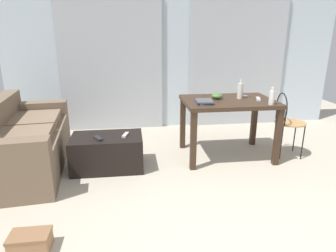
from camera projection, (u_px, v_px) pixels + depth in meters
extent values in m
plane|color=#B2A893|center=(201.00, 177.00, 3.42)|extent=(8.11, 8.11, 0.00)
cube|color=silver|center=(175.00, 50.00, 4.99)|extent=(5.65, 0.10, 2.67)
cube|color=#B2B7BC|center=(111.00, 64.00, 4.84)|extent=(1.70, 0.03, 2.23)
cube|color=#B2B7BC|center=(237.00, 63.00, 5.11)|extent=(1.70, 0.03, 2.23)
cube|color=brown|center=(27.00, 150.00, 3.61)|extent=(1.02, 1.93, 0.46)
cube|color=brown|center=(37.00, 108.00, 4.29)|extent=(0.85, 0.28, 0.19)
cube|color=brown|center=(3.00, 151.00, 2.75)|extent=(0.85, 0.28, 0.19)
cube|color=#7D664F|center=(34.00, 120.00, 3.88)|extent=(0.66, 0.75, 0.10)
cube|color=#7D664F|center=(21.00, 138.00, 3.20)|extent=(0.66, 0.75, 0.10)
cube|color=black|center=(108.00, 152.00, 3.60)|extent=(0.86, 0.53, 0.42)
cube|color=#382619|center=(229.00, 102.00, 3.81)|extent=(1.17, 0.83, 0.05)
cube|color=#382619|center=(193.00, 141.00, 3.52)|extent=(0.07, 0.07, 0.73)
cube|color=#382619|center=(278.00, 137.00, 3.65)|extent=(0.07, 0.07, 0.73)
cube|color=#382619|center=(183.00, 124.00, 4.20)|extent=(0.07, 0.07, 0.73)
cube|color=#382619|center=(254.00, 121.00, 4.33)|extent=(0.07, 0.07, 0.73)
cylinder|color=#B7844C|center=(290.00, 123.00, 3.91)|extent=(0.40, 0.40, 0.02)
cylinder|color=black|center=(303.00, 143.00, 3.84)|extent=(0.02, 0.02, 0.46)
cylinder|color=black|center=(295.00, 136.00, 4.11)|extent=(0.02, 0.02, 0.46)
cylinder|color=black|center=(281.00, 143.00, 3.85)|extent=(0.02, 0.02, 0.46)
cylinder|color=black|center=(275.00, 136.00, 4.12)|extent=(0.02, 0.02, 0.46)
torus|color=black|center=(282.00, 108.00, 3.85)|extent=(0.08, 0.39, 0.39)
cylinder|color=black|center=(285.00, 118.00, 3.72)|extent=(0.02, 0.02, 0.20)
cylinder|color=black|center=(277.00, 112.00, 4.04)|extent=(0.02, 0.02, 0.20)
cylinder|color=beige|center=(240.00, 91.00, 3.84)|extent=(0.07, 0.07, 0.20)
cylinder|color=beige|center=(241.00, 81.00, 3.80)|extent=(0.03, 0.03, 0.06)
cylinder|color=beige|center=(272.00, 98.00, 3.51)|extent=(0.07, 0.07, 0.17)
cylinder|color=beige|center=(273.00, 89.00, 3.48)|extent=(0.03, 0.03, 0.05)
ellipsoid|color=#477033|center=(217.00, 96.00, 3.84)|extent=(0.15, 0.15, 0.08)
cube|color=#33519E|center=(204.00, 102.00, 3.63)|extent=(0.20, 0.26, 0.02)
cube|color=#4C4C51|center=(205.00, 101.00, 3.62)|extent=(0.22, 0.28, 0.02)
cube|color=#B7B7B2|center=(258.00, 99.00, 3.79)|extent=(0.11, 0.19, 0.02)
cube|color=#9EA0A5|center=(246.00, 96.00, 4.03)|extent=(0.07, 0.03, 0.00)
torus|color=#262628|center=(250.00, 96.00, 4.02)|extent=(0.03, 0.03, 0.00)
cube|color=#9EA0A5|center=(246.00, 95.00, 4.05)|extent=(0.06, 0.06, 0.00)
torus|color=#262628|center=(250.00, 96.00, 4.01)|extent=(0.03, 0.03, 0.00)
cube|color=#232326|center=(98.00, 138.00, 3.43)|extent=(0.12, 0.16, 0.03)
cube|color=#B7B7B2|center=(126.00, 135.00, 3.55)|extent=(0.09, 0.17, 0.02)
cube|color=#996B47|center=(31.00, 243.00, 2.25)|extent=(0.29, 0.19, 0.13)
cube|color=brown|center=(29.00, 235.00, 2.23)|extent=(0.30, 0.19, 0.02)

